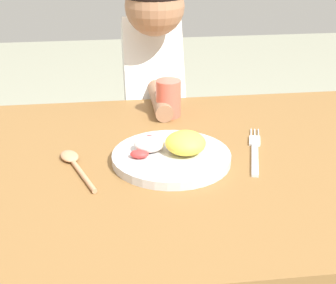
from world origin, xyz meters
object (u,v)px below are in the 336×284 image
object	(u,v)px
fork	(255,151)
spoon	(74,162)
plate	(172,153)
drinking_cup	(168,98)
person	(154,126)

from	to	relation	value
fork	spoon	distance (m)	0.39
plate	drinking_cup	bearing A→B (deg)	84.28
fork	person	xyz separation A→B (m)	(-0.17, 0.50, -0.14)
drinking_cup	person	bearing A→B (deg)	92.58
drinking_cup	fork	bearing A→B (deg)	-56.42
spoon	fork	bearing A→B (deg)	-107.85
fork	spoon	size ratio (longest dim) A/B	1.24
spoon	drinking_cup	world-z (taller)	drinking_cup
plate	fork	world-z (taller)	plate
fork	person	size ratio (longest dim) A/B	0.23
plate	person	world-z (taller)	person
plate	drinking_cup	size ratio (longest dim) A/B	2.65
fork	drinking_cup	size ratio (longest dim) A/B	2.46
fork	spoon	xyz separation A→B (m)	(-0.39, -0.01, 0.00)
fork	drinking_cup	bearing A→B (deg)	49.63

